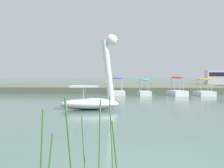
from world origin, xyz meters
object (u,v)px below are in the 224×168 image
pedal_boat_cyan (144,91)px  parked_van (223,77)px  pedal_boat_orange (204,91)px  pedal_boat_red (177,91)px  pedal_boat_blue (118,90)px  swan_boat (92,96)px

pedal_boat_cyan → parked_van: 19.25m
pedal_boat_orange → parked_van: bearing=71.7°
pedal_boat_red → pedal_boat_blue: bearing=175.6°
swan_boat → pedal_boat_cyan: bearing=77.2°
pedal_boat_orange → pedal_boat_blue: (-7.31, 0.13, 0.07)m
swan_boat → pedal_boat_blue: size_ratio=1.66×
pedal_boat_red → parked_van: (7.57, 16.30, 1.16)m
pedal_boat_orange → parked_van: (5.29, 16.05, 1.19)m
pedal_boat_orange → pedal_boat_cyan: size_ratio=1.16×
swan_boat → parked_van: (13.06, 28.24, 0.91)m
pedal_boat_blue → parked_van: bearing=51.6°
swan_boat → pedal_boat_cyan: swan_boat is taller
pedal_boat_red → pedal_boat_cyan: pedal_boat_red is taller
swan_boat → parked_van: swan_boat is taller
pedal_boat_cyan → parked_van: parked_van is taller
pedal_boat_cyan → pedal_boat_blue: 2.30m
pedal_boat_cyan → pedal_boat_blue: size_ratio=0.86×
pedal_boat_red → pedal_boat_blue: size_ratio=1.02×
pedal_boat_cyan → parked_van: bearing=57.5°
pedal_boat_blue → parked_van: (12.60, 15.91, 1.13)m
pedal_boat_cyan → pedal_boat_red: bearing=-1.9°
swan_boat → pedal_boat_red: 13.14m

